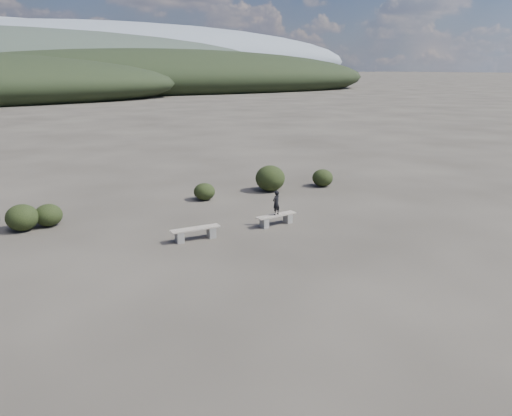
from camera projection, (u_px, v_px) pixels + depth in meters
ground at (323, 273)px, 14.21m from camera, size 1200.00×1200.00×0.00m
bench_left at (196, 233)px, 16.87m from camera, size 1.73×0.44×0.43m
bench_right at (276, 219)px, 18.47m from camera, size 1.65×0.45×0.41m
seated_person at (276, 203)px, 18.30m from camera, size 0.38×0.31×0.91m
shrub_a at (48, 215)px, 18.36m from camera, size 1.00×1.00×0.82m
shrub_c at (204, 192)px, 21.99m from camera, size 0.94×0.94×0.75m
shrub_d at (270, 178)px, 23.55m from camera, size 1.40×1.40×1.22m
shrub_e at (323, 178)px, 24.51m from camera, size 1.02×1.02×0.85m
shrub_f at (22, 218)px, 17.82m from camera, size 1.13×1.13×0.96m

